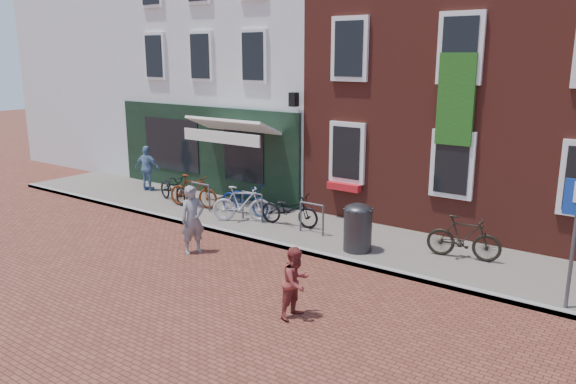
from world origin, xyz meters
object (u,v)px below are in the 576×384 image
Objects in this scene: bicycle_0 at (173,188)px; bicycle_2 at (245,199)px; litter_bin at (358,225)px; bicycle_3 at (242,204)px; cafe_person at (147,168)px; boy at (296,282)px; bicycle_5 at (464,238)px; bicycle_1 at (193,191)px; woman at (193,220)px; bicycle_4 at (289,209)px; parking_sign at (576,220)px.

bicycle_0 and bicycle_2 have the same top height.
bicycle_3 is (-3.82, 0.26, -0.13)m from litter_bin.
cafe_person is 5.13m from bicycle_3.
bicycle_2 is (2.76, 0.26, 0.00)m from bicycle_0.
cafe_person is 4.66m from bicycle_2.
bicycle_5 is (1.51, 4.49, -0.06)m from boy.
litter_bin reaches higher than bicycle_2.
boy is 0.80× the size of bicycle_1.
woman reaches higher than bicycle_0.
litter_bin is 0.72× the size of bicycle_4.
litter_bin is 3.62m from boy.
cafe_person reaches higher than bicycle_4.
boy is 5.92m from bicycle_3.
bicycle_1 is (-6.70, 4.08, -0.06)m from boy.
parking_sign is at bearing -130.44° from bicycle_5.
bicycle_4 is at bearing 42.24° from boy.
bicycle_1 is 8.22m from bicycle_5.
bicycle_5 is at bearing 160.95° from cafe_person.
bicycle_4 is at bearing -103.25° from bicycle_3.
bicycle_5 is (6.04, 0.67, 0.00)m from bicycle_3.
bicycle_5 is at bearing -70.22° from bicycle_0.
bicycle_1 is 1.00× the size of bicycle_3.
bicycle_0 is 9.21m from bicycle_5.
bicycle_0 is 1.03× the size of bicycle_3.
boy is at bearing -151.93° from bicycle_4.
litter_bin is 0.74× the size of bicycle_3.
bicycle_1 is 0.97× the size of bicycle_2.
boy is 0.77× the size of bicycle_2.
bicycle_0 is (-11.64, 1.11, -1.23)m from parking_sign.
bicycle_4 is at bearing -99.73° from bicycle_1.
parking_sign is 1.49× the size of bicycle_5.
bicycle_5 reaches higher than bicycle_2.
bicycle_2 is (1.77, 0.33, -0.05)m from bicycle_1.
cafe_person reaches higher than litter_bin.
parking_sign is at bearing -55.31° from woman.
litter_bin is at bearing -102.86° from bicycle_2.
boy is (-3.95, -3.05, -1.12)m from parking_sign.
parking_sign is at bearing -126.95° from bicycle_3.
bicycle_4 is (-7.16, 1.21, -1.23)m from parking_sign.
cafe_person is at bearing 76.60° from bicycle_4.
parking_sign is 13.65m from cafe_person.
bicycle_0 is 3.18m from bicycle_3.
woman is 3.87m from bicycle_1.
bicycle_5 reaches higher than bicycle_4.
bicycle_4 is (-3.21, 4.25, -0.11)m from boy.
woman is at bearing -167.93° from parking_sign.
bicycle_0 is (-6.97, 0.60, -0.18)m from litter_bin.
litter_bin is 3.93m from woman.
boy reaches higher than bicycle_2.
parking_sign reaches higher than bicycle_3.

